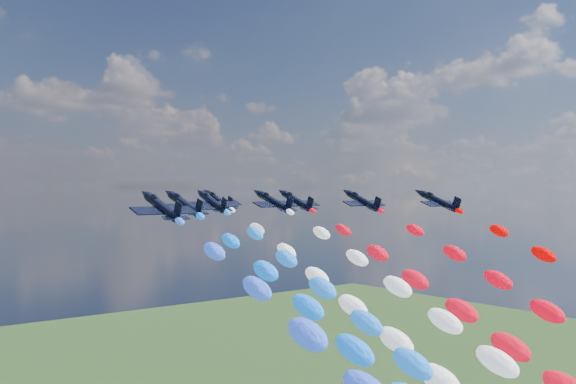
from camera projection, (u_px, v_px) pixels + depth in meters
jet_0 at (162, 207)px, 100.16m from camera, size 10.05×13.54×7.21m
jet_1 at (184, 204)px, 117.35m from camera, size 10.37×13.77×7.21m
jet_2 at (212, 202)px, 134.30m from camera, size 10.58×13.92×7.21m
jet_3 at (274, 202)px, 135.70m from camera, size 10.66×13.98×7.21m
jet_4 at (218, 200)px, 148.36m from camera, size 10.03×13.53×7.21m
jet_5 at (296, 201)px, 144.40m from camera, size 10.10×13.58×7.21m
jet_6 at (362, 201)px, 143.84m from camera, size 10.53×13.88×7.21m
jet_7 at (439, 201)px, 141.63m from camera, size 9.95×13.47×7.21m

